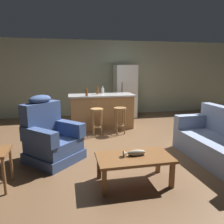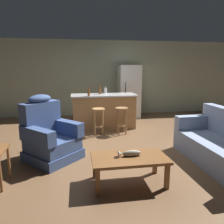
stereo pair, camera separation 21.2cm
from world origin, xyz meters
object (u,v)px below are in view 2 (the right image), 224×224
bar_stool_right (122,116)px  bottle_tall_green (100,90)px  coffee_table (129,160)px  bottle_wine_dark (89,92)px  couch (224,146)px  recliner_near_lamp (49,137)px  bar_stool_left (98,117)px  bottle_short_amber (105,91)px  fish_figurine (129,153)px  refrigerator (129,92)px  kitchen_island (104,111)px

bar_stool_right → bottle_tall_green: size_ratio=2.39×
coffee_table → bottle_wine_dark: bottle_wine_dark is taller
couch → recliner_near_lamp: bearing=-15.5°
bottle_tall_green → bar_stool_left: bearing=-99.9°
bottle_short_amber → fish_figurine: bearing=-91.5°
recliner_near_lamp → bar_stool_left: (1.05, 1.32, 0.05)m
fish_figurine → bar_stool_left: (-0.21, 2.43, 0.01)m
couch → bottle_wine_dark: (-2.22, 2.46, 0.70)m
bottle_wine_dark → recliner_near_lamp: bearing=-116.3°
fish_figurine → bottle_wine_dark: bottle_wine_dark is taller
couch → fish_figurine: bearing=9.3°
couch → bottle_wine_dark: size_ratio=7.64×
couch → refrigerator: bearing=-80.1°
couch → bar_stool_right: (-1.42, 2.08, 0.13)m
bottle_short_amber → refrigerator: bearing=45.6°
coffee_table → fish_figurine: 0.10m
coffee_table → bottle_wine_dark: 2.93m
kitchen_island → bar_stool_right: bearing=-59.1°
recliner_near_lamp → bottle_short_amber: bearing=103.9°
fish_figurine → kitchen_island: bearing=89.9°
recliner_near_lamp → bottle_wine_dark: bottle_wine_dark is taller
recliner_near_lamp → kitchen_island: 2.33m
coffee_table → couch: 1.84m
recliner_near_lamp → kitchen_island: recliner_near_lamp is taller
fish_figurine → bar_stool_left: size_ratio=0.50×
couch → kitchen_island: 3.26m
coffee_table → bar_stool_right: bar_stool_right is taller
bar_stool_left → bottle_wine_dark: 0.72m
recliner_near_lamp → refrigerator: size_ratio=0.68×
refrigerator → bottle_wine_dark: (-1.43, -1.45, 0.17)m
bottle_short_amber → recliner_near_lamp: bearing=-121.4°
kitchen_island → bar_stool_right: kitchen_island is taller
fish_figurine → bottle_tall_green: 3.20m
couch → bottle_short_amber: size_ratio=9.47×
bar_stool_right → bottle_wine_dark: 1.06m
kitchen_island → bottle_short_amber: size_ratio=8.87×
couch → bottle_wine_dark: bottle_wine_dark is taller
fish_figurine → recliner_near_lamp: recliner_near_lamp is taller
fish_figurine → kitchen_island: (0.01, 3.06, 0.02)m
bottle_wine_dark → refrigerator: bearing=45.5°
fish_figurine → bar_stool_right: bearing=81.0°
fish_figurine → bottle_wine_dark: bearing=98.6°
fish_figurine → couch: size_ratio=0.18×
coffee_table → bottle_wine_dark: bearing=98.4°
kitchen_island → bottle_tall_green: size_ratio=6.34×
bar_stool_left → bottle_wine_dark: (-0.21, 0.38, 0.57)m
recliner_near_lamp → bar_stool_left: recliner_near_lamp is taller
fish_figurine → recliner_near_lamp: 1.68m
kitchen_island → refrigerator: (1.00, 1.20, 0.40)m
couch → refrigerator: size_ratio=1.09×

